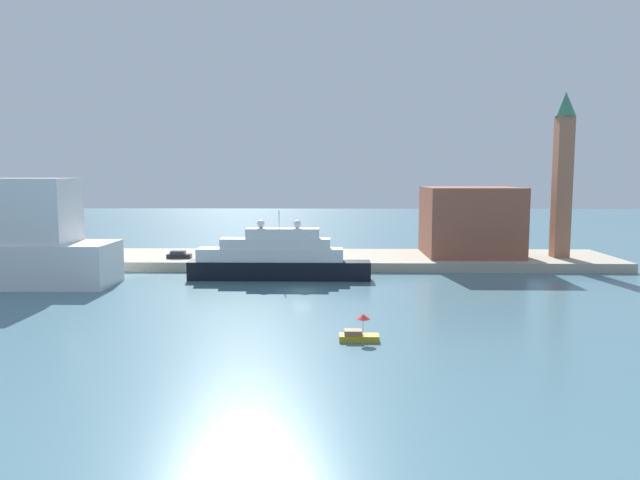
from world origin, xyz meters
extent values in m
plane|color=slate|center=(0.00, 0.00, 0.00)|extent=(400.00, 400.00, 0.00)
cube|color=#ADA38E|center=(0.00, 25.59, 0.80)|extent=(110.00, 19.17, 1.60)
cube|color=black|center=(-4.08, 9.29, 1.44)|extent=(28.44, 3.73, 2.89)
cube|color=white|center=(-5.50, 9.29, 3.90)|extent=(22.75, 3.43, 2.02)
cube|color=white|center=(-4.65, 9.29, 5.70)|extent=(17.06, 3.13, 1.57)
cube|color=white|center=(-3.51, 9.29, 7.27)|extent=(11.38, 2.83, 1.57)
cylinder|color=silver|center=(-4.08, 9.29, 9.45)|extent=(0.16, 0.16, 2.80)
sphere|color=white|center=(-1.23, 9.29, 8.70)|extent=(1.30, 1.30, 1.30)
sphere|color=white|center=(-6.92, 9.29, 8.70)|extent=(1.30, 1.30, 1.30)
cube|color=#B7991E|center=(6.92, -25.09, 0.30)|extent=(3.95, 1.66, 0.60)
cube|color=#8C6647|center=(6.33, -25.09, 0.85)|extent=(1.74, 1.33, 0.49)
cylinder|color=#B2B2B2|center=(7.32, -25.09, 1.40)|extent=(0.06, 0.06, 1.59)
cone|color=red|center=(7.32, -25.09, 2.45)|extent=(1.43, 1.43, 0.50)
cube|color=#595966|center=(-14.09, 13.42, 0.46)|extent=(5.36, 1.58, 0.92)
cube|color=#93513D|center=(29.54, 26.82, 7.83)|extent=(16.58, 15.71, 12.45)
cube|color=#9E664C|center=(44.98, 24.17, 14.05)|extent=(2.77, 2.77, 24.89)
cone|color=#387A5B|center=(44.98, 24.17, 28.62)|extent=(3.60, 3.60, 4.25)
cube|color=black|center=(-22.94, 21.23, 1.97)|extent=(4.19, 1.72, 0.74)
cube|color=#262D33|center=(-23.15, 21.23, 2.61)|extent=(2.52, 1.55, 0.54)
cylinder|color=maroon|center=(-19.56, 21.32, 2.37)|extent=(0.36, 0.36, 1.55)
sphere|color=tan|center=(-19.56, 21.32, 3.27)|extent=(0.24, 0.24, 0.24)
cylinder|color=black|center=(-3.14, 17.19, 2.04)|extent=(0.52, 0.52, 0.89)
camera|label=1|loc=(4.30, -83.05, 16.53)|focal=33.54mm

